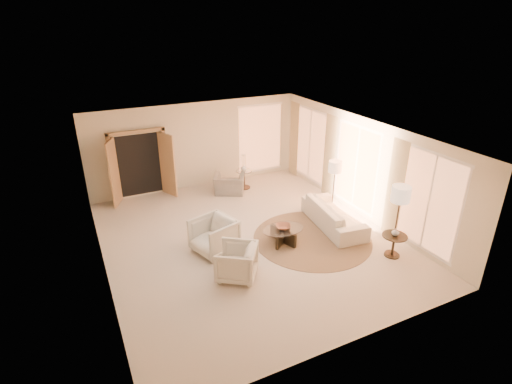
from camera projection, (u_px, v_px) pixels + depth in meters
name	position (u px, v px, depth m)	size (l,w,h in m)	color
room	(248.00, 190.00, 9.74)	(7.04, 8.04, 2.83)	beige
windows_right	(358.00, 168.00, 11.22)	(0.10, 6.40, 2.40)	#FFA066
window_back_corner	(260.00, 139.00, 13.92)	(1.70, 0.10, 2.40)	#FFA066
curtains_right	(337.00, 161.00, 11.96)	(0.06, 5.20, 2.60)	tan
french_doors	(140.00, 166.00, 12.25)	(1.95, 0.66, 2.16)	tan
area_rug	(312.00, 238.00, 10.34)	(3.05, 3.05, 0.01)	#443020
sofa	(334.00, 215.00, 10.84)	(2.28, 0.89, 0.67)	beige
armchair_left	(214.00, 234.00, 9.60)	(0.93, 0.87, 0.95)	beige
armchair_right	(236.00, 260.00, 8.67)	(0.83, 0.77, 0.85)	beige
accent_chair	(229.00, 181.00, 12.83)	(0.96, 0.63, 0.84)	gray
coffee_table	(283.00, 234.00, 10.06)	(1.36, 1.36, 0.40)	black
end_table	(394.00, 242.00, 9.46)	(0.59, 0.59, 0.56)	black
side_table	(244.00, 177.00, 13.23)	(0.53, 0.53, 0.62)	#322319
floor_lamp_near	(335.00, 169.00, 11.27)	(0.38, 0.38, 1.55)	#322319
floor_lamp_far	(400.00, 197.00, 9.06)	(0.43, 0.43, 1.78)	#322319
bowl	(283.00, 227.00, 9.98)	(0.38, 0.38, 0.09)	brown
end_vase	(395.00, 232.00, 9.36)	(0.18, 0.18, 0.18)	silver
side_vase	(244.00, 167.00, 13.09)	(0.21, 0.21, 0.22)	silver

